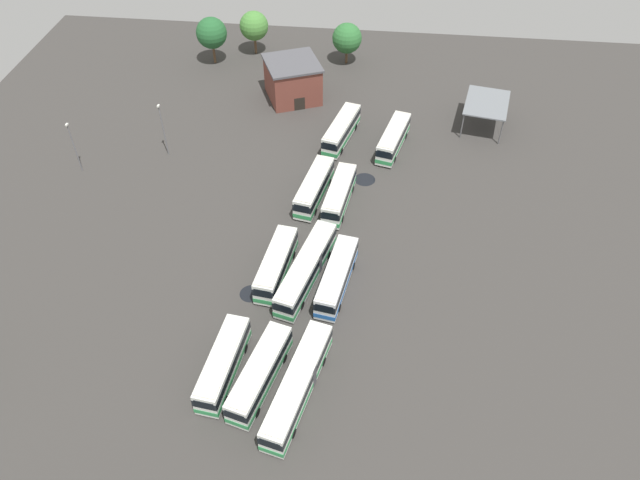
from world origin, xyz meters
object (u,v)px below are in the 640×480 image
at_px(bus_row3_slot0, 223,364).
at_px(lamp_post_by_building, 74,146).
at_px(tree_south_edge, 347,38).
at_px(bus_row1_slot0, 314,187).
at_px(bus_row2_slot1, 306,268).
at_px(bus_row0_slot0, 341,130).
at_px(depot_building, 293,80).
at_px(tree_east_edge, 254,26).
at_px(bus_row3_slot1, 260,374).
at_px(lamp_post_near_entrance, 163,128).
at_px(tree_northwest, 211,33).
at_px(bus_row2_slot0, 276,264).
at_px(bus_row1_slot1, 339,195).
at_px(bus_row0_slot2, 393,138).
at_px(bus_row2_slot2, 337,277).
at_px(bus_row3_slot2, 298,385).
at_px(maintenance_shelter, 487,103).

height_order(bus_row3_slot0, lamp_post_by_building, lamp_post_by_building).
bearing_deg(tree_south_edge, lamp_post_by_building, -44.24).
bearing_deg(lamp_post_by_building, bus_row1_slot0, 86.07).
xyz_separation_m(bus_row2_slot1, bus_row3_slot0, (14.25, -6.76, -0.00)).
distance_m(bus_row3_slot0, lamp_post_by_building, 42.71).
height_order(bus_row0_slot0, depot_building, depot_building).
relative_size(lamp_post_by_building, tree_east_edge, 1.00).
bearing_deg(bus_row2_slot1, bus_row0_slot0, 176.88).
bearing_deg(bus_row3_slot1, tree_south_edge, 177.36).
distance_m(lamp_post_near_entrance, tree_northwest, 28.68).
distance_m(bus_row2_slot0, tree_northwest, 55.04).
xyz_separation_m(lamp_post_by_building, lamp_post_near_entrance, (-5.26, 11.34, 0.26)).
xyz_separation_m(bus_row3_slot0, lamp_post_near_entrance, (-36.99, -17.13, 2.79)).
bearing_deg(bus_row1_slot1, bus_row0_slot2, 153.77).
bearing_deg(bus_row2_slot2, bus_row3_slot2, -9.55).
distance_m(bus_row2_slot2, bus_row3_slot2, 15.08).
height_order(bus_row2_slot1, tree_south_edge, tree_south_edge).
distance_m(bus_row3_slot1, bus_row3_slot2, 4.09).
relative_size(bus_row0_slot0, bus_row1_slot1, 1.07).
distance_m(depot_building, tree_south_edge, 15.35).
xyz_separation_m(maintenance_shelter, tree_east_edge, (-20.18, -40.43, 1.17)).
xyz_separation_m(bus_row2_slot2, bus_row3_slot2, (14.87, -2.50, 0.00)).
bearing_deg(bus_row1_slot0, maintenance_shelter, 130.10).
bearing_deg(bus_row3_slot1, bus_row3_slot2, 78.22).
distance_m(bus_row1_slot0, lamp_post_by_building, 34.52).
height_order(bus_row0_slot0, bus_row2_slot2, same).
bearing_deg(bus_row1_slot1, bus_row3_slot0, -18.41).
bearing_deg(tree_south_edge, depot_building, -31.35).
xyz_separation_m(bus_row3_slot0, maintenance_shelter, (-49.98, 30.34, 2.30)).
relative_size(bus_row1_slot1, tree_south_edge, 1.43).
relative_size(bus_row3_slot0, maintenance_shelter, 1.07).
relative_size(bus_row0_slot0, bus_row0_slot2, 1.05).
bearing_deg(bus_row1_slot0, bus_row0_slot2, 140.97).
xyz_separation_m(bus_row3_slot1, tree_east_edge, (-70.87, -14.03, 3.47)).
bearing_deg(bus_row1_slot1, lamp_post_near_entrance, -108.33).
height_order(bus_row3_slot1, bus_row3_slot2, same).
height_order(lamp_post_near_entrance, tree_south_edge, lamp_post_near_entrance).
xyz_separation_m(bus_row0_slot0, bus_row3_slot0, (43.60, -8.36, -0.00)).
height_order(bus_row3_slot0, lamp_post_near_entrance, lamp_post_near_entrance).
bearing_deg(bus_row2_slot0, lamp_post_by_building, -118.64).
bearing_deg(bus_row0_slot0, bus_row2_slot2, 3.96).
xyz_separation_m(bus_row1_slot1, bus_row3_slot0, (28.21, -9.39, 0.00)).
bearing_deg(bus_row2_slot0, tree_east_edge, -166.68).
distance_m(bus_row1_slot0, lamp_post_near_entrance, 24.39).
height_order(lamp_post_near_entrance, tree_northwest, tree_northwest).
bearing_deg(bus_row3_slot1, bus_row0_slot2, 163.94).
bearing_deg(bus_row2_slot1, tree_south_edge, 179.61).
distance_m(bus_row0_slot0, tree_northwest, 33.72).
height_order(bus_row1_slot0, lamp_post_near_entrance, lamp_post_near_entrance).
bearing_deg(bus_row3_slot0, bus_row2_slot1, 154.62).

